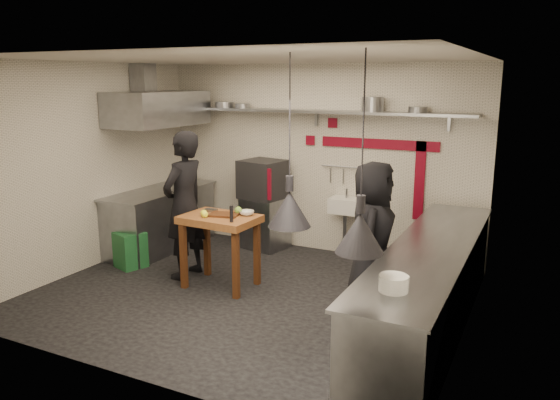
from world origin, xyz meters
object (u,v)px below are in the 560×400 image
at_px(combi_oven, 263,179).
at_px(prep_table, 221,251).
at_px(chef_right, 372,235).
at_px(oven_stand, 265,223).
at_px(green_bin, 130,250).
at_px(chef_left, 184,205).

xyz_separation_m(combi_oven, prep_table, (0.27, -1.64, -0.63)).
bearing_deg(prep_table, chef_right, 10.31).
bearing_deg(oven_stand, green_bin, -116.50).
height_order(oven_stand, prep_table, prep_table).
distance_m(combi_oven, chef_left, 1.57).
bearing_deg(chef_right, oven_stand, 45.57).
bearing_deg(combi_oven, chef_right, -21.84).
height_order(combi_oven, prep_table, combi_oven).
height_order(oven_stand, chef_left, chef_left).
bearing_deg(chef_left, green_bin, -81.77).
bearing_deg(oven_stand, chef_right, -22.91).
bearing_deg(chef_left, chef_right, 97.23).
bearing_deg(green_bin, combi_oven, 51.78).
height_order(combi_oven, chef_left, chef_left).
distance_m(green_bin, chef_right, 3.46).
xyz_separation_m(chef_left, chef_right, (2.49, 0.14, -0.12)).
bearing_deg(prep_table, combi_oven, 101.96).
relative_size(chef_left, chef_right, 1.14).
distance_m(prep_table, chef_left, 0.81).
relative_size(oven_stand, green_bin, 1.60).
relative_size(combi_oven, prep_table, 0.66).
distance_m(prep_table, chef_right, 1.93).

